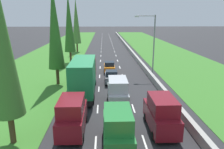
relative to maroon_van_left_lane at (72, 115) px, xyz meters
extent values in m
plane|color=#28282B|center=(3.58, 43.24, -1.40)|extent=(300.00, 300.00, 0.00)
cube|color=#387528|center=(-9.07, 43.24, -1.38)|extent=(14.00, 140.00, 0.04)
cube|color=#387528|center=(17.93, 43.24, -1.38)|extent=(14.00, 140.00, 0.04)
cube|color=#9E9B93|center=(9.28, 43.24, -0.97)|extent=(0.44, 120.00, 0.85)
cube|color=white|center=(1.83, -1.76, -1.39)|extent=(0.14, 2.00, 0.01)
cube|color=white|center=(1.83, 4.24, -1.39)|extent=(0.14, 2.00, 0.01)
cube|color=white|center=(1.83, 10.24, -1.39)|extent=(0.14, 2.00, 0.01)
cube|color=white|center=(1.83, 16.24, -1.39)|extent=(0.14, 2.00, 0.01)
cube|color=white|center=(1.83, 22.24, -1.39)|extent=(0.14, 2.00, 0.01)
cube|color=white|center=(1.83, 28.24, -1.39)|extent=(0.14, 2.00, 0.01)
cube|color=white|center=(1.83, 34.24, -1.39)|extent=(0.14, 2.00, 0.01)
cube|color=white|center=(1.83, 40.24, -1.39)|extent=(0.14, 2.00, 0.01)
cube|color=white|center=(1.83, 46.24, -1.39)|extent=(0.14, 2.00, 0.01)
cube|color=white|center=(1.83, 52.24, -1.39)|extent=(0.14, 2.00, 0.01)
cube|color=white|center=(1.83, 58.24, -1.39)|extent=(0.14, 2.00, 0.01)
cube|color=white|center=(1.83, 64.24, -1.39)|extent=(0.14, 2.00, 0.01)
cube|color=white|center=(1.83, 70.24, -1.39)|extent=(0.14, 2.00, 0.01)
cube|color=white|center=(1.83, 76.24, -1.39)|extent=(0.14, 2.00, 0.01)
cube|color=white|center=(1.83, 82.24, -1.39)|extent=(0.14, 2.00, 0.01)
cube|color=white|center=(1.83, 88.24, -1.39)|extent=(0.14, 2.00, 0.01)
cube|color=white|center=(1.83, 94.24, -1.39)|extent=(0.14, 2.00, 0.01)
cube|color=white|center=(1.83, 100.24, -1.39)|extent=(0.14, 2.00, 0.01)
cube|color=white|center=(5.33, -1.76, -1.39)|extent=(0.14, 2.00, 0.01)
cube|color=white|center=(5.33, 4.24, -1.39)|extent=(0.14, 2.00, 0.01)
cube|color=white|center=(5.33, 10.24, -1.39)|extent=(0.14, 2.00, 0.01)
cube|color=white|center=(5.33, 16.24, -1.39)|extent=(0.14, 2.00, 0.01)
cube|color=white|center=(5.33, 22.24, -1.39)|extent=(0.14, 2.00, 0.01)
cube|color=white|center=(5.33, 28.24, -1.39)|extent=(0.14, 2.00, 0.01)
cube|color=white|center=(5.33, 34.24, -1.39)|extent=(0.14, 2.00, 0.01)
cube|color=white|center=(5.33, 40.24, -1.39)|extent=(0.14, 2.00, 0.01)
cube|color=white|center=(5.33, 46.24, -1.39)|extent=(0.14, 2.00, 0.01)
cube|color=white|center=(5.33, 52.24, -1.39)|extent=(0.14, 2.00, 0.01)
cube|color=white|center=(5.33, 58.24, -1.39)|extent=(0.14, 2.00, 0.01)
cube|color=white|center=(5.33, 64.24, -1.39)|extent=(0.14, 2.00, 0.01)
cube|color=white|center=(5.33, 70.24, -1.39)|extent=(0.14, 2.00, 0.01)
cube|color=white|center=(5.33, 76.24, -1.39)|extent=(0.14, 2.00, 0.01)
cube|color=white|center=(5.33, 82.24, -1.39)|extent=(0.14, 2.00, 0.01)
cube|color=white|center=(5.33, 88.24, -1.39)|extent=(0.14, 2.00, 0.01)
cube|color=white|center=(5.33, 94.24, -1.39)|extent=(0.14, 2.00, 0.01)
cube|color=white|center=(5.33, 100.24, -1.39)|extent=(0.14, 2.00, 0.01)
cube|color=maroon|center=(0.00, 0.09, -0.38)|extent=(1.90, 4.90, 1.40)
cube|color=maroon|center=(0.00, -0.21, 0.87)|extent=(1.80, 3.10, 1.10)
cylinder|color=black|center=(-0.87, 1.61, -1.08)|extent=(0.22, 0.64, 0.64)
cylinder|color=black|center=(0.87, 1.61, -1.08)|extent=(0.22, 0.64, 0.64)
cylinder|color=black|center=(-0.87, -1.42, -1.08)|extent=(0.22, 0.64, 0.64)
cylinder|color=black|center=(0.87, -1.42, -1.08)|extent=(0.22, 0.64, 0.64)
cube|color=#237A33|center=(3.35, -2.12, -0.38)|extent=(1.90, 4.90, 1.40)
cube|color=#237A33|center=(3.35, -2.42, 0.87)|extent=(1.80, 3.10, 1.10)
cylinder|color=black|center=(2.48, -0.61, -1.08)|extent=(0.22, 0.64, 0.64)
cylinder|color=black|center=(4.22, -0.61, -1.08)|extent=(0.22, 0.64, 0.64)
cube|color=silver|center=(3.83, 5.26, -0.38)|extent=(1.90, 4.90, 1.40)
cube|color=silver|center=(3.83, 4.96, 0.87)|extent=(1.80, 3.10, 1.10)
cylinder|color=black|center=(2.96, 6.77, -1.08)|extent=(0.22, 0.64, 0.64)
cylinder|color=black|center=(4.70, 6.77, -1.08)|extent=(0.22, 0.64, 0.64)
cylinder|color=black|center=(2.96, 3.74, -1.08)|extent=(0.22, 0.64, 0.64)
cylinder|color=black|center=(4.70, 3.74, -1.08)|extent=(0.22, 0.64, 0.64)
cube|color=maroon|center=(6.89, 0.10, -0.38)|extent=(1.90, 4.90, 1.40)
cube|color=maroon|center=(6.89, -0.20, 0.87)|extent=(1.80, 3.10, 1.10)
cylinder|color=black|center=(6.02, 1.62, -1.08)|extent=(0.22, 0.64, 0.64)
cylinder|color=black|center=(7.76, 1.62, -1.08)|extent=(0.22, 0.64, 0.64)
cylinder|color=black|center=(6.02, -1.41, -1.08)|extent=(0.22, 0.64, 0.64)
cylinder|color=black|center=(7.76, -1.41, -1.08)|extent=(0.22, 0.64, 0.64)
cube|color=black|center=(0.20, 8.80, -0.80)|extent=(2.20, 9.40, 0.56)
cube|color=maroon|center=(0.20, 12.40, 0.73)|extent=(2.40, 2.20, 2.50)
cube|color=#1E7F47|center=(0.20, 7.70, 1.13)|extent=(2.44, 7.20, 3.30)
cylinder|color=black|center=(-0.92, 12.10, -1.08)|extent=(0.22, 0.64, 0.64)
cylinder|color=black|center=(1.32, 12.10, -1.08)|extent=(0.22, 0.64, 0.64)
cylinder|color=black|center=(-0.92, 6.62, -1.08)|extent=(0.22, 0.64, 0.64)
cylinder|color=black|center=(1.32, 6.62, -1.08)|extent=(0.22, 0.64, 0.64)
cylinder|color=black|center=(-0.92, 5.54, -1.08)|extent=(0.22, 0.64, 0.64)
cylinder|color=black|center=(1.32, 5.54, -1.08)|extent=(0.22, 0.64, 0.64)
cube|color=slate|center=(3.47, 13.09, -0.70)|extent=(1.68, 3.90, 0.76)
cube|color=#19232D|center=(3.47, 12.79, 0.00)|extent=(1.52, 1.60, 0.64)
cylinder|color=black|center=(2.71, 14.30, -1.08)|extent=(0.22, 0.64, 0.64)
cylinder|color=black|center=(4.23, 14.30, -1.08)|extent=(0.22, 0.64, 0.64)
cylinder|color=black|center=(2.71, 11.88, -1.08)|extent=(0.22, 0.64, 0.64)
cylinder|color=black|center=(4.23, 11.88, -1.08)|extent=(0.22, 0.64, 0.64)
cube|color=orange|center=(3.37, 19.09, -0.70)|extent=(1.68, 3.90, 0.76)
cube|color=#19232D|center=(3.37, 18.79, 0.00)|extent=(1.52, 1.60, 0.64)
cylinder|color=black|center=(2.61, 20.30, -1.08)|extent=(0.22, 0.64, 0.64)
cylinder|color=black|center=(4.13, 20.30, -1.08)|extent=(0.22, 0.64, 0.64)
cylinder|color=black|center=(2.61, 17.88, -1.08)|extent=(0.22, 0.64, 0.64)
cylinder|color=black|center=(4.13, 17.88, -1.08)|extent=(0.22, 0.64, 0.64)
cylinder|color=#4C3823|center=(-4.02, -1.39, -0.30)|extent=(0.40, 0.40, 2.20)
cone|color=#3D752D|center=(-4.02, -1.39, 6.04)|extent=(2.12, 2.12, 10.48)
cylinder|color=#4C3823|center=(-3.65, 12.57, -0.30)|extent=(0.40, 0.40, 2.20)
cone|color=#2D6623|center=(-3.65, 12.57, 6.13)|extent=(2.12, 2.12, 10.67)
cylinder|color=#4C3823|center=(-3.99, 26.81, -0.30)|extent=(0.40, 0.40, 2.20)
cone|color=#2D6623|center=(-3.99, 26.81, 6.17)|extent=(2.12, 2.12, 10.74)
cylinder|color=#4C3823|center=(-4.28, 40.43, -0.30)|extent=(0.40, 0.40, 2.20)
cone|color=#4C7F38|center=(-4.28, 40.43, 6.32)|extent=(2.13, 2.13, 11.04)
cylinder|color=gray|center=(10.25, 17.88, 3.10)|extent=(0.20, 0.20, 9.00)
cylinder|color=gray|center=(8.85, 17.88, 7.45)|extent=(2.80, 0.12, 0.12)
cube|color=silver|center=(7.45, 17.88, 7.35)|extent=(0.60, 0.28, 0.20)
camera|label=1|loc=(2.45, -15.36, 7.28)|focal=34.79mm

